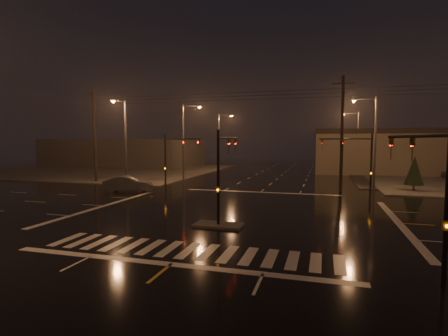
{
  "coord_description": "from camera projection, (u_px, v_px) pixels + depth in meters",
  "views": [
    {
      "loc": [
        6.25,
        -24.47,
        5.32
      ],
      "look_at": [
        -1.95,
        4.08,
        3.0
      ],
      "focal_mm": 28.0,
      "sensor_mm": 36.0,
      "label": 1
    }
  ],
  "objects": [
    {
      "name": "stop_bar_far",
      "position": [
        260.0,
        192.0,
        36.12
      ],
      "size": [
        16.0,
        0.5,
        0.01
      ],
      "primitive_type": "cube",
      "color": "beige",
      "rests_on": "ground"
    },
    {
      "name": "streetlight_3",
      "position": [
        372.0,
        136.0,
        37.39
      ],
      "size": [
        2.77,
        0.32,
        10.0
      ],
      "color": "#38383A",
      "rests_on": "ground"
    },
    {
      "name": "streetlight_4",
      "position": [
        356.0,
        138.0,
        56.55
      ],
      "size": [
        2.77,
        0.32,
        10.0
      ],
      "color": "#38383A",
      "rests_on": "ground"
    },
    {
      "name": "crosswalk",
      "position": [
        188.0,
        250.0,
        16.96
      ],
      "size": [
        15.0,
        2.6,
        0.01
      ],
      "primitive_type": "cube",
      "color": "beige",
      "rests_on": "ground"
    },
    {
      "name": "sidewalk_nw",
      "position": [
        114.0,
        170.0,
        62.58
      ],
      "size": [
        36.0,
        36.0,
        0.12
      ],
      "primitive_type": "cube",
      "color": "#413E3A",
      "rests_on": "ground"
    },
    {
      "name": "signal_mast_se",
      "position": [
        433.0,
        184.0,
        13.14
      ],
      "size": [
        1.55,
        3.87,
        6.0
      ],
      "color": "black",
      "rests_on": "ground"
    },
    {
      "name": "signal_mast_ne",
      "position": [
        360.0,
        157.0,
        32.39
      ],
      "size": [
        4.84,
        1.86,
        6.0
      ],
      "color": "black",
      "rests_on": "ground"
    },
    {
      "name": "streetlight_2",
      "position": [
        220.0,
        138.0,
        60.79
      ],
      "size": [
        2.77,
        0.32,
        10.0
      ],
      "color": "#38383A",
      "rests_on": "ground"
    },
    {
      "name": "ground",
      "position": [
        234.0,
        213.0,
        25.58
      ],
      "size": [
        140.0,
        140.0,
        0.0
      ],
      "primitive_type": "plane",
      "color": "black",
      "rests_on": "ground"
    },
    {
      "name": "stop_bar_near",
      "position": [
        171.0,
        264.0,
        15.04
      ],
      "size": [
        16.0,
        0.5,
        0.01
      ],
      "primitive_type": "cube",
      "color": "beige",
      "rests_on": "ground"
    },
    {
      "name": "signal_mast_nw",
      "position": [
        172.0,
        155.0,
        37.61
      ],
      "size": [
        4.84,
        1.86,
        6.0
      ],
      "color": "black",
      "rests_on": "ground"
    },
    {
      "name": "median_island",
      "position": [
        218.0,
        225.0,
        21.74
      ],
      "size": [
        3.0,
        1.6,
        0.15
      ],
      "primitive_type": "cube",
      "color": "#413E3A",
      "rests_on": "ground"
    },
    {
      "name": "conifer_0",
      "position": [
        414.0,
        170.0,
        36.58
      ],
      "size": [
        1.94,
        1.94,
        3.73
      ],
      "color": "black",
      "rests_on": "ground"
    },
    {
      "name": "streetlight_1",
      "position": [
        185.0,
        137.0,
        45.46
      ],
      "size": [
        2.77,
        0.32,
        10.0
      ],
      "color": "#38383A",
      "rests_on": "ground"
    },
    {
      "name": "commercial_block",
      "position": [
        125.0,
        153.0,
        75.24
      ],
      "size": [
        30.0,
        18.0,
        5.6
      ],
      "primitive_type": "cube",
      "color": "#403B39",
      "rests_on": "ground"
    },
    {
      "name": "utility_pole_0",
      "position": [
        95.0,
        134.0,
        44.57
      ],
      "size": [
        2.2,
        0.32,
        12.0
      ],
      "color": "black",
      "rests_on": "ground"
    },
    {
      "name": "car_crossing",
      "position": [
        128.0,
        184.0,
        36.47
      ],
      "size": [
        5.28,
        3.16,
        1.64
      ],
      "primitive_type": "imported",
      "rotation": [
        0.0,
        0.0,
        1.88
      ],
      "color": "#55595C",
      "rests_on": "ground"
    },
    {
      "name": "streetlight_5",
      "position": [
        124.0,
        137.0,
        40.25
      ],
      "size": [
        0.32,
        2.77,
        10.0
      ],
      "color": "#38383A",
      "rests_on": "ground"
    },
    {
      "name": "signal_mast_median",
      "position": [
        222.0,
        165.0,
        22.35
      ],
      "size": [
        0.25,
        4.59,
        6.0
      ],
      "color": "black",
      "rests_on": "ground"
    },
    {
      "name": "utility_pole_1",
      "position": [
        342.0,
        133.0,
        36.32
      ],
      "size": [
        2.2,
        0.32,
        12.0
      ],
      "color": "black",
      "rests_on": "ground"
    }
  ]
}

